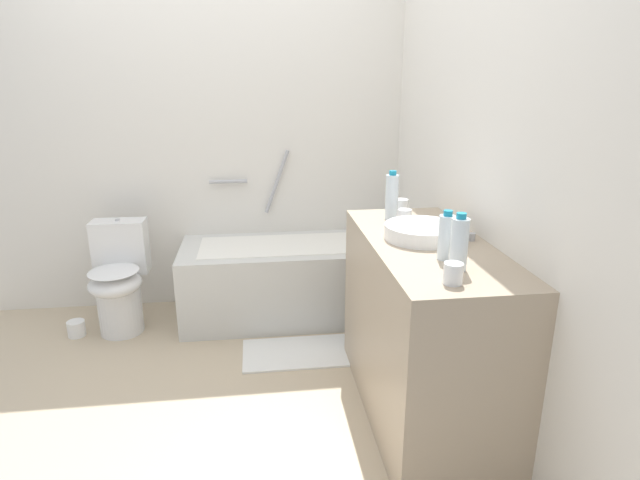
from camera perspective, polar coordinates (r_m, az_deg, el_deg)
name	(u,v)px	position (r m, az deg, el deg)	size (l,w,h in m)	color
ground_plane	(202,392)	(2.95, -12.83, -15.96)	(3.72, 3.72, 0.00)	#C1AD8E
wall_back_tiled	(207,144)	(3.75, -12.35, 10.32)	(3.12, 0.10, 2.32)	silver
wall_right_mirror	(475,170)	(2.72, 16.62, 7.37)	(0.10, 2.82, 2.32)	silver
bathtub	(291,277)	(3.60, -3.24, -4.12)	(1.47, 0.65, 1.12)	silver
toilet	(119,281)	(3.61, -21.24, -4.19)	(0.34, 0.48, 0.72)	white
vanity_counter	(422,329)	(2.58, 11.19, -9.61)	(0.53, 1.24, 0.89)	tan
sink_basin	(422,232)	(2.45, 11.17, 0.91)	(0.35, 0.35, 0.07)	white
sink_faucet	(465,230)	(2.52, 15.65, 1.02)	(0.10, 0.15, 0.07)	#A3A3A8
water_bottle_0	(392,197)	(2.73, 7.90, 4.74)	(0.07, 0.07, 0.26)	silver
water_bottle_1	(459,244)	(2.06, 15.04, -0.40)	(0.07, 0.07, 0.23)	silver
water_bottle_2	(446,237)	(2.17, 13.70, 0.35)	(0.07, 0.07, 0.21)	silver
drinking_glass_0	(453,273)	(1.94, 14.43, -3.59)	(0.07, 0.07, 0.08)	white
drinking_glass_1	(404,217)	(2.67, 9.24, 2.54)	(0.07, 0.07, 0.08)	white
drinking_glass_2	(401,207)	(2.85, 8.90, 3.60)	(0.08, 0.08, 0.09)	white
bath_mat	(297,353)	(3.22, -2.52, -12.26)	(0.65, 0.38, 0.01)	white
toilet_paper_roll	(76,329)	(3.74, -25.20, -8.79)	(0.11, 0.11, 0.10)	white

